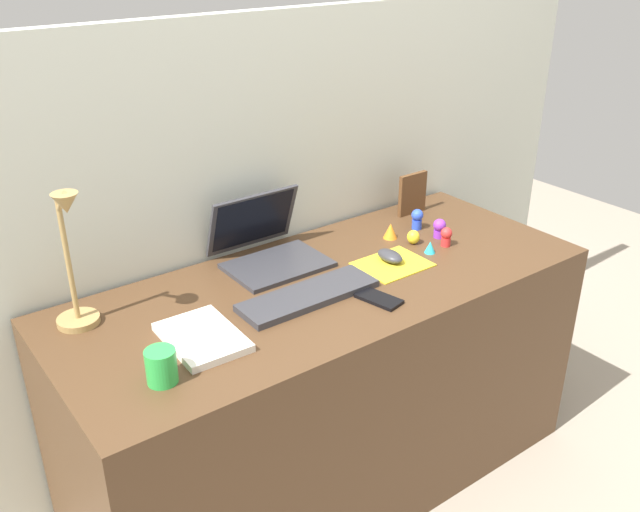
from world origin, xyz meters
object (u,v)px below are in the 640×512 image
cell_phone (379,299)px  toy_figurine_red (446,236)px  notebook_pad (202,337)px  toy_figurine_yellow (413,237)px  toy_figurine_blue (417,218)px  picture_frame (412,194)px  laptop (266,245)px  desk_lamp (72,264)px  keyboard (309,295)px  coffee_mug (161,366)px  toy_figurine_cyan (430,247)px  toy_figurine_orange (390,231)px  toy_figurine_purple (439,228)px  mouse (390,256)px

cell_phone → toy_figurine_red: toy_figurine_red is taller
notebook_pad → toy_figurine_yellow: bearing=9.3°
notebook_pad → toy_figurine_blue: bearing=13.4°
picture_frame → laptop: bearing=-178.9°
desk_lamp → picture_frame: size_ratio=2.60×
laptop → keyboard: 0.28m
toy_figurine_yellow → toy_figurine_red: 0.11m
desk_lamp → keyboard: bearing=-21.8°
keyboard → coffee_mug: coffee_mug is taller
desk_lamp → toy_figurine_cyan: (1.04, -0.21, -0.16)m
laptop → toy_figurine_orange: bearing=-13.9°
toy_figurine_blue → toy_figurine_cyan: (-0.10, -0.16, -0.02)m
notebook_pad → toy_figurine_yellow: (0.83, 0.11, 0.01)m
picture_frame → toy_figurine_cyan: 0.33m
toy_figurine_red → desk_lamp: bearing=169.6°
toy_figurine_cyan → toy_figurine_purple: toy_figurine_purple is taller
toy_figurine_cyan → toy_figurine_yellow: 0.08m
mouse → toy_figurine_red: bearing=-4.5°
keyboard → toy_figurine_blue: size_ratio=5.79×
notebook_pad → toy_figurine_cyan: bearing=3.6°
mouse → coffee_mug: coffee_mug is taller
toy_figurine_purple → toy_figurine_blue: bearing=95.7°
coffee_mug → toy_figurine_cyan: size_ratio=2.16×
laptop → mouse: 0.38m
cell_phone → notebook_pad: size_ratio=0.53×
toy_figurine_blue → toy_figurine_orange: size_ratio=1.36×
desk_lamp → toy_figurine_red: 1.15m
cell_phone → toy_figurine_yellow: (0.34, 0.22, 0.02)m
coffee_mug → toy_figurine_blue: coffee_mug is taller
picture_frame → toy_figurine_orange: (-0.21, -0.12, -0.05)m
toy_figurine_cyan → toy_figurine_yellow: size_ratio=0.84×
cell_phone → toy_figurine_yellow: toy_figurine_yellow is taller
mouse → picture_frame: bearing=37.4°
keyboard → desk_lamp: desk_lamp is taller
cell_phone → toy_figurine_purple: toy_figurine_purple is taller
mouse → toy_figurine_purple: 0.26m
desk_lamp → toy_figurine_cyan: size_ratio=10.05×
cell_phone → mouse: bearing=28.1°
notebook_pad → mouse: bearing=6.2°
notebook_pad → toy_figurine_blue: toy_figurine_blue is taller
coffee_mug → toy_figurine_orange: coffee_mug is taller
desk_lamp → toy_figurine_cyan: 1.08m
toy_figurine_orange → toy_figurine_red: 0.18m
keyboard → cell_phone: size_ratio=3.20×
notebook_pad → toy_figurine_blue: size_ratio=3.39×
laptop → toy_figurine_yellow: laptop is taller
keyboard → toy_figurine_yellow: bearing=10.9°
toy_figurine_blue → toy_figurine_purple: (0.01, -0.10, -0.00)m
cell_phone → keyboard: bearing=127.5°
cell_phone → coffee_mug: bearing=166.1°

